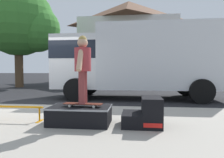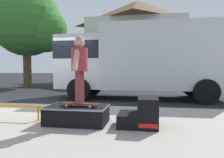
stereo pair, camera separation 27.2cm
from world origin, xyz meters
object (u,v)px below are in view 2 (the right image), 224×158
Objects in this scene: skater_kid at (80,64)px; box_truck at (140,59)px; skate_box at (77,114)px; kicker_ramp at (142,114)px; skateboard at (80,104)px; grind_rail at (12,109)px; street_tree_main at (30,24)px.

box_truck reaches higher than skater_kid.
kicker_ramp reaches higher than skate_box.
box_truck is (-0.18, 4.84, 1.34)m from kicker_ramp.
grind_rail is at bearing 174.99° from skateboard.
skater_kid is 12.34m from street_tree_main.
skateboard is 0.11× the size of box_truck.
skater_kid is at bearing 45.00° from skateboard.
kicker_ramp is 5.03m from box_truck.
box_truck is at bearing 92.17° from kicker_ramp.
skater_kid is 0.20× the size of box_truck.
skate_box is 12.57m from street_tree_main.
skateboard is (0.07, -0.05, 0.22)m from skate_box.
skater_kid reaches higher than kicker_ramp.
kicker_ramp reaches higher than skateboard.
street_tree_main is (-6.87, 9.74, 3.99)m from skateboard.
street_tree_main is (-8.11, 9.69, 4.18)m from kicker_ramp.
skate_box reaches higher than grind_rail.
skateboard reaches higher than skate_box.
skateboard is 12.57m from street_tree_main.
skater_kid reaches higher than skate_box.
box_truck reaches higher than grind_rail.
skate_box is 0.24m from skateboard.
skate_box is at bearing 179.98° from kicker_ramp.
kicker_ramp is at bearing 2.12° from skater_kid.
skater_kid is at bearing -102.19° from box_truck.
skater_kid is (0.00, 0.00, 0.81)m from skateboard.
skateboard is at bearing -32.94° from skate_box.
kicker_ramp is 0.11× the size of box_truck.
street_tree_main is at bearing 118.77° from grind_rail.
skater_kid is at bearing -5.01° from grind_rail.
skate_box is at bearing -103.11° from box_truck.
box_truck is at bearing 60.72° from grind_rail.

